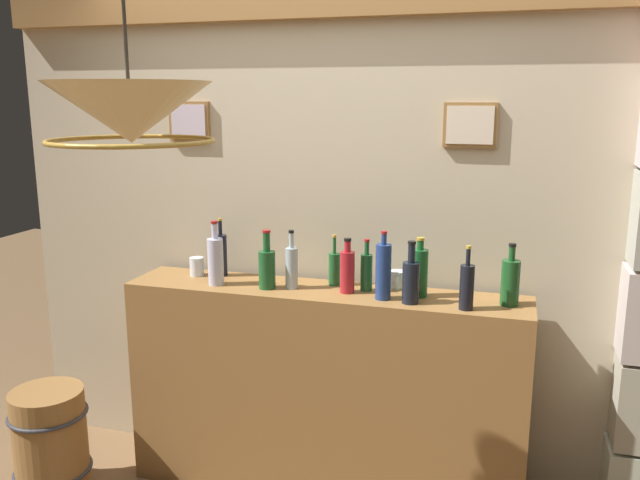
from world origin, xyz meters
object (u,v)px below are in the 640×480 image
at_px(liquor_bottle_whiskey, 419,272).
at_px(liquor_bottle_rye, 366,271).
at_px(glass_tumbler_rocks, 397,279).
at_px(liquor_bottle_bourbon, 216,260).
at_px(liquor_bottle_amaro, 383,271).
at_px(liquor_bottle_gin, 292,266).
at_px(liquor_bottle_rum, 467,286).
at_px(liquor_bottle_scotch, 510,281).
at_px(liquor_bottle_tequila, 334,268).
at_px(liquor_bottle_brandy, 347,271).
at_px(pendant_lamp, 130,114).
at_px(liquor_bottle_port, 411,280).
at_px(wooden_barrel, 51,441).
at_px(liquor_bottle_sherry, 267,267).
at_px(liquor_bottle_vodka, 221,254).
at_px(glass_tumbler_highball, 197,266).

bearing_deg(liquor_bottle_whiskey, liquor_bottle_rye, 174.94).
bearing_deg(glass_tumbler_rocks, liquor_bottle_bourbon, -167.53).
bearing_deg(liquor_bottle_amaro, liquor_bottle_gin, 174.40).
bearing_deg(glass_tumbler_rocks, liquor_bottle_gin, -163.32).
height_order(liquor_bottle_rum, liquor_bottle_scotch, liquor_bottle_rum).
relative_size(liquor_bottle_tequila, glass_tumbler_rocks, 2.94).
distance_m(liquor_bottle_brandy, liquor_bottle_gin, 0.27).
relative_size(liquor_bottle_brandy, liquor_bottle_whiskey, 0.94).
height_order(liquor_bottle_tequila, glass_tumbler_rocks, liquor_bottle_tequila).
distance_m(liquor_bottle_scotch, pendant_lamp, 1.70).
xyz_separation_m(liquor_bottle_rum, liquor_bottle_rye, (-0.47, 0.15, -0.01)).
bearing_deg(liquor_bottle_port, liquor_bottle_bourbon, 178.58).
distance_m(liquor_bottle_scotch, wooden_barrel, 2.33).
xyz_separation_m(liquor_bottle_sherry, liquor_bottle_amaro, (0.56, -0.01, 0.03)).
height_order(liquor_bottle_vodka, liquor_bottle_rye, liquor_bottle_vodka).
distance_m(liquor_bottle_sherry, liquor_bottle_amaro, 0.56).
bearing_deg(liquor_bottle_bourbon, pendant_lamp, -81.53).
bearing_deg(liquor_bottle_tequila, liquor_bottle_scotch, -6.10).
bearing_deg(glass_tumbler_rocks, liquor_bottle_tequila, -174.10).
bearing_deg(liquor_bottle_amaro, liquor_bottle_rum, -7.00).
xyz_separation_m(liquor_bottle_port, glass_tumbler_rocks, (-0.09, 0.21, -0.06)).
bearing_deg(glass_tumbler_highball, liquor_bottle_tequila, 2.81).
xyz_separation_m(liquor_bottle_whiskey, liquor_bottle_vodka, (-1.01, 0.07, -0.00)).
bearing_deg(liquor_bottle_sherry, glass_tumbler_rocks, 16.64).
height_order(liquor_bottle_gin, pendant_lamp, pendant_lamp).
relative_size(liquor_bottle_brandy, glass_tumbler_highball, 2.74).
distance_m(liquor_bottle_scotch, liquor_bottle_vodka, 1.41).
distance_m(liquor_bottle_scotch, glass_tumbler_rocks, 0.53).
distance_m(liquor_bottle_vodka, liquor_bottle_port, 1.00).
relative_size(liquor_bottle_scotch, pendant_lamp, 0.50).
distance_m(liquor_bottle_amaro, liquor_bottle_vodka, 0.87).
distance_m(liquor_bottle_brandy, wooden_barrel, 1.70).
distance_m(liquor_bottle_bourbon, liquor_bottle_rye, 0.72).
distance_m(liquor_bottle_sherry, liquor_bottle_rum, 0.93).
bearing_deg(pendant_lamp, liquor_bottle_whiskey, 48.49).
bearing_deg(pendant_lamp, liquor_bottle_amaro, 51.38).
relative_size(liquor_bottle_tequila, glass_tumbler_highball, 2.63).
relative_size(liquor_bottle_bourbon, liquor_bottle_rum, 1.12).
bearing_deg(glass_tumbler_highball, wooden_barrel, -142.66).
bearing_deg(glass_tumbler_rocks, wooden_barrel, -162.02).
distance_m(liquor_bottle_scotch, liquor_bottle_port, 0.43).
bearing_deg(liquor_bottle_amaro, wooden_barrel, -167.99).
distance_m(liquor_bottle_brandy, liquor_bottle_whiskey, 0.33).
xyz_separation_m(liquor_bottle_whiskey, liquor_bottle_port, (-0.02, -0.11, -0.01)).
distance_m(liquor_bottle_gin, pendant_lamp, 1.18).
bearing_deg(wooden_barrel, liquor_bottle_rye, 16.67).
relative_size(liquor_bottle_tequila, liquor_bottle_amaro, 0.79).
distance_m(liquor_bottle_tequila, liquor_bottle_vodka, 0.59).
distance_m(liquor_bottle_tequila, liquor_bottle_whiskey, 0.42).
relative_size(liquor_bottle_sherry, liquor_bottle_brandy, 1.09).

